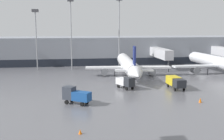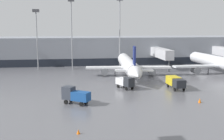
{
  "view_description": "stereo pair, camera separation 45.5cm",
  "coord_description": "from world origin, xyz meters",
  "px_view_note": "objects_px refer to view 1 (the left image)",
  "views": [
    {
      "loc": [
        -26.43,
        -35.36,
        12.8
      ],
      "look_at": [
        -17.42,
        26.02,
        3.0
      ],
      "focal_mm": 45.0,
      "sensor_mm": 36.0,
      "label": 1
    },
    {
      "loc": [
        -25.98,
        -35.43,
        12.8
      ],
      "look_at": [
        -17.42,
        26.02,
        3.0
      ],
      "focal_mm": 45.0,
      "sensor_mm": 36.0,
      "label": 2
    }
  ],
  "objects_px": {
    "traffic_cone_1": "(126,83)",
    "apron_light_mast_4": "(71,15)",
    "service_truck_2": "(126,82)",
    "apron_light_mast_6": "(119,14)",
    "parked_jet_2": "(128,65)",
    "apron_light_mast_5": "(36,22)",
    "parked_jet_1": "(221,63)",
    "traffic_cone_3": "(80,132)",
    "service_truck_0": "(176,82)",
    "service_truck_1": "(76,95)",
    "traffic_cone_0": "(200,100)"
  },
  "relations": [
    {
      "from": "traffic_cone_1",
      "to": "apron_light_mast_4",
      "type": "height_order",
      "value": "apron_light_mast_4"
    },
    {
      "from": "service_truck_2",
      "to": "apron_light_mast_6",
      "type": "xyz_separation_m",
      "value": [
        3.62,
        28.9,
        14.88
      ]
    },
    {
      "from": "parked_jet_2",
      "to": "apron_light_mast_5",
      "type": "xyz_separation_m",
      "value": [
        -24.42,
        13.95,
        11.11
      ]
    },
    {
      "from": "apron_light_mast_5",
      "to": "apron_light_mast_6",
      "type": "distance_m",
      "value": 24.58
    },
    {
      "from": "parked_jet_1",
      "to": "service_truck_2",
      "type": "distance_m",
      "value": 32.49
    },
    {
      "from": "parked_jet_1",
      "to": "traffic_cone_3",
      "type": "relative_size",
      "value": 67.48
    },
    {
      "from": "parked_jet_1",
      "to": "service_truck_0",
      "type": "relative_size",
      "value": 6.63
    },
    {
      "from": "service_truck_1",
      "to": "traffic_cone_3",
      "type": "height_order",
      "value": "service_truck_1"
    },
    {
      "from": "service_truck_1",
      "to": "apron_light_mast_5",
      "type": "distance_m",
      "value": 42.15
    },
    {
      "from": "service_truck_0",
      "to": "apron_light_mast_6",
      "type": "height_order",
      "value": "apron_light_mast_6"
    },
    {
      "from": "parked_jet_1",
      "to": "service_truck_0",
      "type": "bearing_deg",
      "value": 127.76
    },
    {
      "from": "service_truck_1",
      "to": "apron_light_mast_5",
      "type": "xyz_separation_m",
      "value": [
        -10.53,
        38.91,
        12.33
      ]
    },
    {
      "from": "apron_light_mast_4",
      "to": "apron_light_mast_6",
      "type": "height_order",
      "value": "apron_light_mast_6"
    },
    {
      "from": "parked_jet_1",
      "to": "traffic_cone_0",
      "type": "relative_size",
      "value": 51.09
    },
    {
      "from": "service_truck_1",
      "to": "apron_light_mast_4",
      "type": "xyz_separation_m",
      "value": [
        -0.46,
        38.34,
        14.44
      ]
    },
    {
      "from": "traffic_cone_0",
      "to": "service_truck_0",
      "type": "bearing_deg",
      "value": 91.72
    },
    {
      "from": "service_truck_2",
      "to": "traffic_cone_1",
      "type": "bearing_deg",
      "value": 141.87
    },
    {
      "from": "service_truck_1",
      "to": "service_truck_2",
      "type": "distance_m",
      "value": 14.42
    },
    {
      "from": "service_truck_2",
      "to": "service_truck_1",
      "type": "bearing_deg",
      "value": -70.19
    },
    {
      "from": "service_truck_1",
      "to": "parked_jet_1",
      "type": "bearing_deg",
      "value": -115.03
    },
    {
      "from": "traffic_cone_0",
      "to": "apron_light_mast_4",
      "type": "bearing_deg",
      "value": 117.75
    },
    {
      "from": "parked_jet_1",
      "to": "service_truck_0",
      "type": "height_order",
      "value": "parked_jet_1"
    },
    {
      "from": "parked_jet_2",
      "to": "service_truck_1",
      "type": "distance_m",
      "value": 28.58
    },
    {
      "from": "parked_jet_2",
      "to": "apron_light_mast_4",
      "type": "relative_size",
      "value": 1.69
    },
    {
      "from": "traffic_cone_3",
      "to": "apron_light_mast_6",
      "type": "bearing_deg",
      "value": 75.29
    },
    {
      "from": "service_truck_2",
      "to": "traffic_cone_3",
      "type": "distance_m",
      "value": 25.37
    },
    {
      "from": "traffic_cone_0",
      "to": "apron_light_mast_6",
      "type": "height_order",
      "value": "apron_light_mast_6"
    },
    {
      "from": "traffic_cone_0",
      "to": "service_truck_2",
      "type": "bearing_deg",
      "value": 130.8
    },
    {
      "from": "parked_jet_1",
      "to": "service_truck_1",
      "type": "distance_m",
      "value": 46.41
    },
    {
      "from": "parked_jet_2",
      "to": "apron_light_mast_5",
      "type": "bearing_deg",
      "value": 65.07
    },
    {
      "from": "service_truck_0",
      "to": "service_truck_2",
      "type": "relative_size",
      "value": 1.21
    },
    {
      "from": "parked_jet_2",
      "to": "traffic_cone_1",
      "type": "bearing_deg",
      "value": 171.3
    },
    {
      "from": "traffic_cone_1",
      "to": "parked_jet_1",
      "type": "bearing_deg",
      "value": 19.18
    },
    {
      "from": "parked_jet_2",
      "to": "parked_jet_1",
      "type": "bearing_deg",
      "value": -86.3
    },
    {
      "from": "parked_jet_1",
      "to": "parked_jet_2",
      "type": "relative_size",
      "value": 1.12
    },
    {
      "from": "traffic_cone_1",
      "to": "traffic_cone_3",
      "type": "relative_size",
      "value": 0.97
    },
    {
      "from": "apron_light_mast_4",
      "to": "service_truck_0",
      "type": "bearing_deg",
      "value": -54.92
    },
    {
      "from": "traffic_cone_0",
      "to": "apron_light_mast_4",
      "type": "relative_size",
      "value": 0.04
    },
    {
      "from": "parked_jet_1",
      "to": "traffic_cone_1",
      "type": "xyz_separation_m",
      "value": [
        -27.99,
        -9.74,
        -2.56
      ]
    },
    {
      "from": "parked_jet_2",
      "to": "traffic_cone_3",
      "type": "relative_size",
      "value": 60.05
    },
    {
      "from": "service_truck_1",
      "to": "traffic_cone_1",
      "type": "xyz_separation_m",
      "value": [
        11.43,
        14.72,
        -1.26
      ]
    },
    {
      "from": "parked_jet_2",
      "to": "service_truck_2",
      "type": "distance_m",
      "value": 15.35
    },
    {
      "from": "parked_jet_2",
      "to": "service_truck_1",
      "type": "height_order",
      "value": "parked_jet_2"
    },
    {
      "from": "parked_jet_1",
      "to": "apron_light_mast_4",
      "type": "height_order",
      "value": "apron_light_mast_4"
    },
    {
      "from": "traffic_cone_0",
      "to": "traffic_cone_3",
      "type": "xyz_separation_m",
      "value": [
        -20.55,
        -11.12,
        -0.09
      ]
    },
    {
      "from": "traffic_cone_3",
      "to": "parked_jet_2",
      "type": "bearing_deg",
      "value": 70.31
    },
    {
      "from": "parked_jet_2",
      "to": "apron_light_mast_5",
      "type": "height_order",
      "value": "apron_light_mast_5"
    },
    {
      "from": "parked_jet_1",
      "to": "apron_light_mast_6",
      "type": "bearing_deg",
      "value": 58.06
    },
    {
      "from": "parked_jet_2",
      "to": "traffic_cone_0",
      "type": "height_order",
      "value": "parked_jet_2"
    },
    {
      "from": "parked_jet_1",
      "to": "traffic_cone_1",
      "type": "distance_m",
      "value": 29.75
    }
  ]
}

